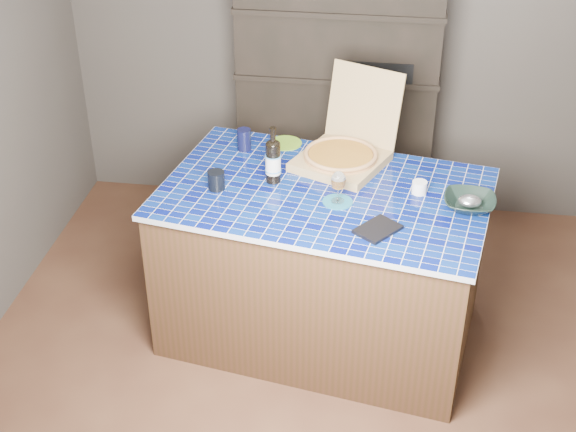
% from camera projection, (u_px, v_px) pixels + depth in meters
% --- Properties ---
extents(room, '(3.50, 3.50, 3.50)m').
position_uv_depth(room, '(309.00, 157.00, 3.50)').
color(room, brown).
rests_on(room, ground).
extents(shelving_unit, '(1.20, 0.41, 1.80)m').
position_uv_depth(shelving_unit, '(338.00, 92.00, 4.97)').
color(shelving_unit, black).
rests_on(shelving_unit, floor).
extents(kitchen_island, '(1.76, 1.28, 0.88)m').
position_uv_depth(kitchen_island, '(323.00, 263.00, 4.21)').
color(kitchen_island, '#452A1B').
rests_on(kitchen_island, floor).
extents(pizza_box, '(0.58, 0.63, 0.45)m').
position_uv_depth(pizza_box, '(343.00, 153.00, 4.19)').
color(pizza_box, tan).
rests_on(pizza_box, kitchen_island).
extents(mead_bottle, '(0.08, 0.08, 0.30)m').
position_uv_depth(mead_bottle, '(273.00, 161.00, 4.00)').
color(mead_bottle, black).
rests_on(mead_bottle, kitchen_island).
extents(teal_trivet, '(0.15, 0.15, 0.01)m').
position_uv_depth(teal_trivet, '(338.00, 202.00, 3.89)').
color(teal_trivet, '#18617D').
rests_on(teal_trivet, kitchen_island).
extents(wine_glass, '(0.07, 0.07, 0.16)m').
position_uv_depth(wine_glass, '(338.00, 181.00, 3.82)').
color(wine_glass, white).
rests_on(wine_glass, teal_trivet).
extents(tumbler, '(0.09, 0.09, 0.10)m').
position_uv_depth(tumbler, '(216.00, 180.00, 3.98)').
color(tumbler, black).
rests_on(tumbler, kitchen_island).
extents(dvd_case, '(0.24, 0.25, 0.02)m').
position_uv_depth(dvd_case, '(378.00, 229.00, 3.67)').
color(dvd_case, black).
rests_on(dvd_case, kitchen_island).
extents(bowl, '(0.26, 0.26, 0.06)m').
position_uv_depth(bowl, '(469.00, 203.00, 3.83)').
color(bowl, black).
rests_on(bowl, kitchen_island).
extents(foil_contents, '(0.11, 0.09, 0.05)m').
position_uv_depth(foil_contents, '(470.00, 201.00, 3.82)').
color(foil_contents, silver).
rests_on(foil_contents, bowl).
extents(white_jar, '(0.07, 0.07, 0.06)m').
position_uv_depth(white_jar, '(419.00, 187.00, 3.95)').
color(white_jar, white).
rests_on(white_jar, kitchen_island).
extents(navy_cup, '(0.07, 0.07, 0.12)m').
position_uv_depth(navy_cup, '(244.00, 139.00, 4.33)').
color(navy_cup, black).
rests_on(navy_cup, kitchen_island).
extents(green_trivet, '(0.18, 0.18, 0.01)m').
position_uv_depth(green_trivet, '(285.00, 143.00, 4.42)').
color(green_trivet, '#69A122').
rests_on(green_trivet, kitchen_island).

